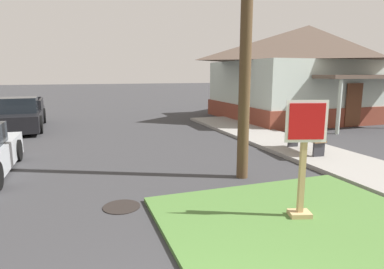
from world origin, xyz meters
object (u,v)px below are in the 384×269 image
at_px(stop_sign, 303,163).
at_px(pickup_truck_black, 19,116).
at_px(manhole_cover, 122,207).
at_px(street_bench, 304,137).

bearing_deg(stop_sign, pickup_truck_black, 116.64).
bearing_deg(manhole_cover, street_bench, 20.81).
xyz_separation_m(stop_sign, pickup_truck_black, (-6.04, 12.04, -0.41)).
height_order(manhole_cover, street_bench, street_bench).
height_order(pickup_truck_black, street_bench, pickup_truck_black).
relative_size(stop_sign, pickup_truck_black, 0.38).
bearing_deg(stop_sign, manhole_cover, 150.43).
bearing_deg(manhole_cover, pickup_truck_black, 107.13).
xyz_separation_m(manhole_cover, street_bench, (5.84, 2.22, 0.58)).
bearing_deg(stop_sign, street_bench, 51.71).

